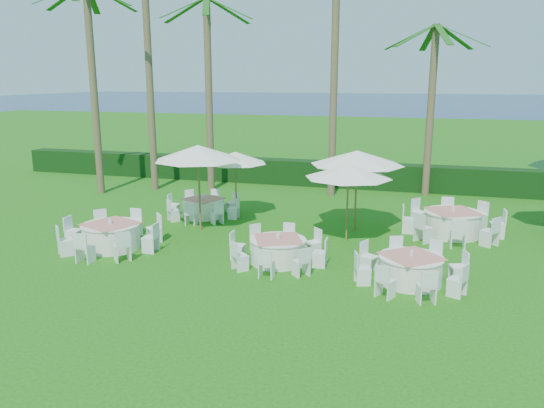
# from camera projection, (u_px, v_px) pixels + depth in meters

# --- Properties ---
(ground) EXTENTS (120.00, 120.00, 0.00)m
(ground) POSITION_uv_depth(u_px,v_px,m) (260.00, 269.00, 14.61)
(ground) COLOR #155E10
(ground) RESTS_ON ground
(hedge) EXTENTS (34.00, 1.00, 1.20)m
(hedge) POSITION_uv_depth(u_px,v_px,m) (333.00, 174.00, 25.69)
(hedge) COLOR black
(hedge) RESTS_ON ground
(ocean) EXTENTS (260.00, 260.00, 0.00)m
(ocean) POSITION_uv_depth(u_px,v_px,m) (406.00, 103.00, 109.98)
(ocean) COLOR #07104F
(ocean) RESTS_ON ground
(banquet_table_a) EXTENTS (3.11, 3.11, 0.95)m
(banquet_table_a) POSITION_uv_depth(u_px,v_px,m) (111.00, 235.00, 16.35)
(banquet_table_a) COLOR white
(banquet_table_a) RESTS_ON ground
(banquet_table_b) EXTENTS (2.80, 2.80, 0.86)m
(banquet_table_b) POSITION_uv_depth(u_px,v_px,m) (278.00, 250.00, 15.07)
(banquet_table_b) COLOR white
(banquet_table_b) RESTS_ON ground
(banquet_table_c) EXTENTS (2.84, 2.84, 0.88)m
(banquet_table_c) POSITION_uv_depth(u_px,v_px,m) (411.00, 269.00, 13.57)
(banquet_table_c) COLOR white
(banquet_table_c) RESTS_ON ground
(banquet_table_d) EXTENTS (2.78, 2.78, 0.86)m
(banquet_table_d) POSITION_uv_depth(u_px,v_px,m) (203.00, 207.00, 20.08)
(banquet_table_d) COLOR white
(banquet_table_d) RESTS_ON ground
(banquet_table_f) EXTENTS (3.30, 3.30, 0.99)m
(banquet_table_f) POSITION_uv_depth(u_px,v_px,m) (452.00, 222.00, 17.72)
(banquet_table_f) COLOR white
(banquet_table_f) RESTS_ON ground
(umbrella_a) EXTENTS (3.00, 3.00, 2.96)m
(umbrella_a) POSITION_uv_depth(u_px,v_px,m) (198.00, 153.00, 17.80)
(umbrella_a) COLOR brown
(umbrella_a) RESTS_ON ground
(umbrella_b) EXTENTS (2.76, 2.76, 2.52)m
(umbrella_b) POSITION_uv_depth(u_px,v_px,m) (348.00, 171.00, 16.63)
(umbrella_b) COLOR brown
(umbrella_b) RESTS_ON ground
(umbrella_c) EXTENTS (2.36, 2.36, 2.48)m
(umbrella_c) POSITION_uv_depth(u_px,v_px,m) (235.00, 158.00, 19.68)
(umbrella_c) COLOR brown
(umbrella_c) RESTS_ON ground
(umbrella_d) EXTENTS (3.16, 3.16, 2.78)m
(umbrella_d) POSITION_uv_depth(u_px,v_px,m) (357.00, 158.00, 17.74)
(umbrella_d) COLOR brown
(umbrella_d) RESTS_ON ground
(palm_a) EXTENTS (4.39, 4.18, 10.02)m
(palm_a) POSITION_uv_depth(u_px,v_px,m) (149.00, 70.00, 23.93)
(palm_a) COLOR brown
(palm_a) RESTS_ON ground
(palm_b) EXTENTS (4.39, 4.20, 8.58)m
(palm_b) POSITION_uv_depth(u_px,v_px,m) (209.00, 87.00, 23.93)
(palm_b) COLOR brown
(palm_b) RESTS_ON ground
(palm_c) EXTENTS (4.26, 4.36, 10.04)m
(palm_c) POSITION_uv_depth(u_px,v_px,m) (334.00, 70.00, 22.64)
(palm_c) COLOR brown
(palm_c) RESTS_ON ground
(palm_d) EXTENTS (4.31, 4.32, 7.37)m
(palm_d) POSITION_uv_depth(u_px,v_px,m) (431.00, 102.00, 22.97)
(palm_d) COLOR brown
(palm_d) RESTS_ON ground
(palm_f) EXTENTS (4.40, 4.15, 9.02)m
(palm_f) POSITION_uv_depth(u_px,v_px,m) (93.00, 82.00, 23.16)
(palm_f) COLOR brown
(palm_f) RESTS_ON ground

